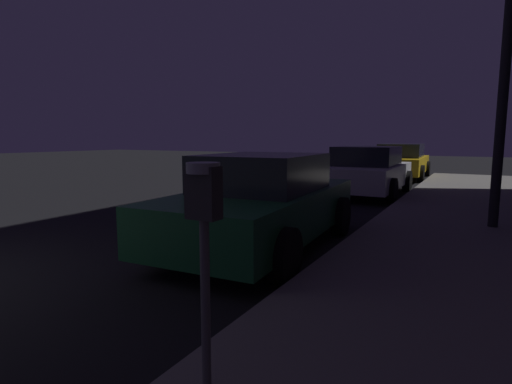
{
  "coord_description": "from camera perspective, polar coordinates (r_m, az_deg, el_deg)",
  "views": [
    {
      "loc": [
        5.71,
        -1.14,
        1.67
      ],
      "look_at": [
        4.07,
        1.81,
        1.22
      ],
      "focal_mm": 28.19,
      "sensor_mm": 36.0,
      "label": 1
    }
  ],
  "objects": [
    {
      "name": "car_green",
      "position": [
        6.13,
        0.88,
        -1.47
      ],
      "size": [
        2.19,
        4.3,
        1.43
      ],
      "color": "#19592D",
      "rests_on": "ground"
    },
    {
      "name": "car_white",
      "position": [
        12.27,
        15.56,
        2.87
      ],
      "size": [
        2.09,
        4.2,
        1.43
      ],
      "color": "silver",
      "rests_on": "ground"
    },
    {
      "name": "car_yellow_cab",
      "position": [
        17.83,
        19.89,
        4.11
      ],
      "size": [
        2.15,
        4.59,
        1.43
      ],
      "color": "gold",
      "rests_on": "ground"
    },
    {
      "name": "parking_meter",
      "position": [
        2.3,
        -7.39,
        -4.25
      ],
      "size": [
        0.19,
        0.19,
        1.39
      ],
      "color": "#59595B",
      "rests_on": "sidewalk"
    }
  ]
}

